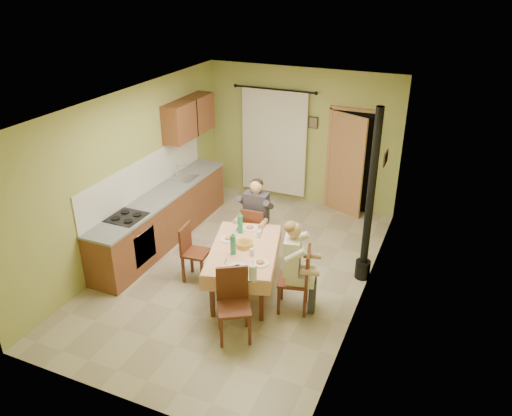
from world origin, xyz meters
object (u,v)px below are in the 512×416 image
at_px(chair_far, 255,241).
at_px(chair_right, 294,291).
at_px(chair_left, 196,263).
at_px(dining_table, 244,270).
at_px(stove_flue, 368,221).
at_px(man_far, 256,210).
at_px(chair_near, 234,318).
at_px(man_right, 295,257).

relative_size(chair_far, chair_right, 0.96).
distance_m(chair_far, chair_left, 1.17).
height_order(dining_table, stove_flue, stove_flue).
xyz_separation_m(chair_far, man_far, (-0.00, 0.01, 0.59)).
distance_m(chair_far, stove_flue, 1.98).
bearing_deg(chair_right, dining_table, 69.36).
bearing_deg(dining_table, chair_right, -22.83).
bearing_deg(chair_right, chair_near, 135.97).
xyz_separation_m(chair_near, man_right, (0.52, 0.90, 0.59)).
xyz_separation_m(chair_right, stove_flue, (0.75, 1.20, 0.73)).
xyz_separation_m(dining_table, chair_near, (0.31, -1.01, -0.09)).
relative_size(dining_table, chair_far, 1.92).
relative_size(chair_left, man_far, 0.67).
distance_m(dining_table, chair_near, 1.06).
height_order(chair_near, man_right, man_right).
xyz_separation_m(dining_table, chair_left, (-0.84, -0.00, -0.09)).
height_order(man_far, stove_flue, stove_flue).
bearing_deg(man_far, chair_left, -122.67).
bearing_deg(man_far, chair_near, -77.00).
height_order(chair_left, man_right, man_right).
height_order(chair_near, chair_left, chair_near).
bearing_deg(chair_left, chair_far, 143.86).
distance_m(chair_near, man_far, 2.18).
distance_m(dining_table, chair_right, 0.86).
bearing_deg(man_right, dining_table, 69.01).
bearing_deg(chair_far, chair_near, -76.92).
relative_size(chair_near, chair_left, 1.06).
distance_m(chair_near, stove_flue, 2.57).
bearing_deg(man_far, stove_flue, -0.22).
distance_m(chair_near, chair_right, 1.05).
distance_m(chair_far, chair_right, 1.56).
bearing_deg(chair_left, chair_right, 80.87).
bearing_deg(chair_far, man_right, -48.42).
height_order(chair_far, chair_right, chair_right).
bearing_deg(chair_right, stove_flue, -45.30).
distance_m(chair_right, man_far, 1.68).
height_order(chair_near, chair_right, same).
relative_size(chair_far, chair_near, 0.96).
relative_size(man_right, stove_flue, 0.50).
bearing_deg(chair_right, chair_far, 31.14).
relative_size(chair_far, stove_flue, 0.34).
height_order(dining_table, man_right, man_right).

